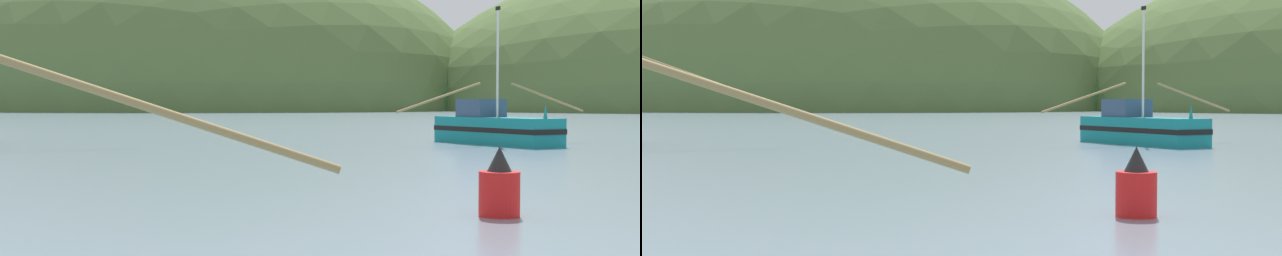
# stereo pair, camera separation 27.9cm
# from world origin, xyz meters

# --- Properties ---
(hill_mid_left) EXTENTS (140.68, 112.54, 59.47)m
(hill_mid_left) POSITION_xyz_m (-55.95, 209.02, 0.00)
(hill_mid_left) COLOR #386633
(hill_mid_left) RESTS_ON ground
(hill_far_center) EXTENTS (153.18, 122.54, 86.03)m
(hill_far_center) POSITION_xyz_m (-70.76, 200.56, 0.00)
(hill_far_center) COLOR #516B38
(hill_far_center) RESTS_ON ground
(fishing_boat_teal) EXTENTS (9.53, 7.77, 7.15)m
(fishing_boat_teal) POSITION_xyz_m (6.74, 44.86, 0.87)
(fishing_boat_teal) COLOR #147F84
(fishing_boat_teal) RESTS_ON ground
(channel_buoy) EXTENTS (0.80, 0.80, 1.39)m
(channel_buoy) POSITION_xyz_m (6.74, 18.30, 0.56)
(channel_buoy) COLOR red
(channel_buoy) RESTS_ON ground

